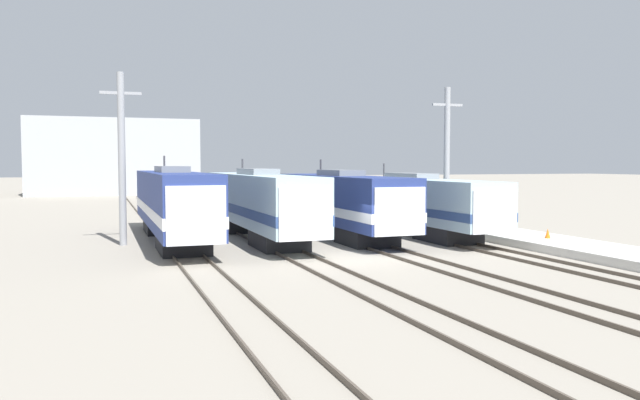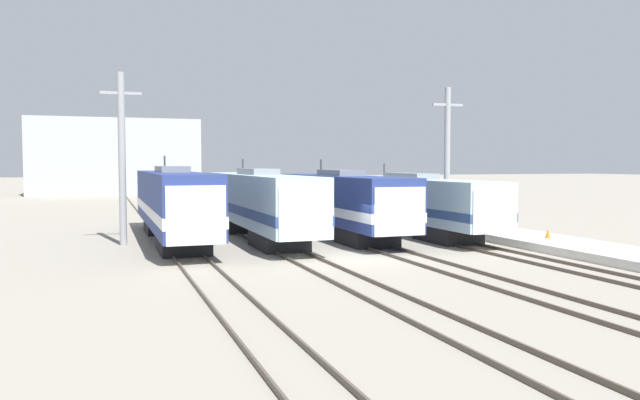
{
  "view_description": "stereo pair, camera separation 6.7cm",
  "coord_description": "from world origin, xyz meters",
  "px_view_note": "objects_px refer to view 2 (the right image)",
  "views": [
    {
      "loc": [
        -11.47,
        -27.54,
        4.52
      ],
      "look_at": [
        -0.72,
        2.81,
        2.65
      ],
      "focal_mm": 35.0,
      "sensor_mm": 36.0,
      "label": 1
    },
    {
      "loc": [
        -11.4,
        -27.57,
        4.52
      ],
      "look_at": [
        -0.72,
        2.81,
        2.65
      ],
      "focal_mm": 35.0,
      "sensor_mm": 36.0,
      "label": 2
    }
  ],
  "objects_px": {
    "locomotive_center_left": "(259,203)",
    "locomotive_far_left": "(173,203)",
    "locomotive_far_right": "(415,203)",
    "traffic_cone": "(548,233)",
    "locomotive_center_right": "(344,203)",
    "catenary_tower_left": "(122,157)",
    "catenary_tower_right": "(447,158)"
  },
  "relations": [
    {
      "from": "catenary_tower_right",
      "to": "locomotive_center_left",
      "type": "bearing_deg",
      "value": 179.57
    },
    {
      "from": "locomotive_center_right",
      "to": "traffic_cone",
      "type": "height_order",
      "value": "locomotive_center_right"
    },
    {
      "from": "locomotive_far_left",
      "to": "catenary_tower_right",
      "type": "distance_m",
      "value": 17.91
    },
    {
      "from": "locomotive_far_right",
      "to": "locomotive_center_right",
      "type": "bearing_deg",
      "value": -177.07
    },
    {
      "from": "locomotive_far_right",
      "to": "catenary_tower_left",
      "type": "distance_m",
      "value": 18.03
    },
    {
      "from": "locomotive_center_left",
      "to": "locomotive_center_right",
      "type": "distance_m",
      "value": 5.1
    },
    {
      "from": "locomotive_center_left",
      "to": "traffic_cone",
      "type": "xyz_separation_m",
      "value": [
        14.18,
        -8.29,
        -1.48
      ]
    },
    {
      "from": "locomotive_far_right",
      "to": "traffic_cone",
      "type": "xyz_separation_m",
      "value": [
        4.17,
        -7.55,
        -1.33
      ]
    },
    {
      "from": "locomotive_far_left",
      "to": "locomotive_far_right",
      "type": "xyz_separation_m",
      "value": [
        15.01,
        -1.01,
        -0.22
      ]
    },
    {
      "from": "locomotive_center_right",
      "to": "locomotive_center_left",
      "type": "bearing_deg",
      "value": 168.83
    },
    {
      "from": "locomotive_center_left",
      "to": "catenary_tower_left",
      "type": "relative_size",
      "value": 1.96
    },
    {
      "from": "locomotive_center_left",
      "to": "traffic_cone",
      "type": "relative_size",
      "value": 35.33
    },
    {
      "from": "locomotive_far_right",
      "to": "traffic_cone",
      "type": "distance_m",
      "value": 8.73
    },
    {
      "from": "locomotive_far_right",
      "to": "traffic_cone",
      "type": "height_order",
      "value": "locomotive_far_right"
    },
    {
      "from": "locomotive_center_left",
      "to": "locomotive_far_left",
      "type": "bearing_deg",
      "value": 176.82
    },
    {
      "from": "locomotive_center_left",
      "to": "traffic_cone",
      "type": "bearing_deg",
      "value": -30.3
    },
    {
      "from": "locomotive_far_left",
      "to": "locomotive_center_right",
      "type": "height_order",
      "value": "locomotive_far_left"
    },
    {
      "from": "locomotive_center_right",
      "to": "locomotive_far_left",
      "type": "bearing_deg",
      "value": 172.79
    },
    {
      "from": "locomotive_center_left",
      "to": "locomotive_center_right",
      "type": "height_order",
      "value": "locomotive_center_left"
    },
    {
      "from": "locomotive_center_left",
      "to": "catenary_tower_left",
      "type": "height_order",
      "value": "catenary_tower_left"
    },
    {
      "from": "locomotive_center_right",
      "to": "traffic_cone",
      "type": "relative_size",
      "value": 30.77
    },
    {
      "from": "locomotive_center_left",
      "to": "catenary_tower_right",
      "type": "distance_m",
      "value": 12.99
    },
    {
      "from": "traffic_cone",
      "to": "locomotive_far_left",
      "type": "bearing_deg",
      "value": 155.94
    },
    {
      "from": "locomotive_far_left",
      "to": "catenary_tower_left",
      "type": "xyz_separation_m",
      "value": [
        -2.78,
        -0.37,
        2.65
      ]
    },
    {
      "from": "locomotive_far_left",
      "to": "locomotive_center_right",
      "type": "xyz_separation_m",
      "value": [
        10.01,
        -1.27,
        -0.11
      ]
    },
    {
      "from": "locomotive_center_left",
      "to": "locomotive_far_right",
      "type": "relative_size",
      "value": 1.02
    },
    {
      "from": "locomotive_center_right",
      "to": "catenary_tower_right",
      "type": "distance_m",
      "value": 8.23
    },
    {
      "from": "locomotive_center_left",
      "to": "traffic_cone",
      "type": "distance_m",
      "value": 16.49
    },
    {
      "from": "catenary_tower_left",
      "to": "locomotive_far_left",
      "type": "bearing_deg",
      "value": 7.63
    },
    {
      "from": "traffic_cone",
      "to": "locomotive_far_right",
      "type": "bearing_deg",
      "value": 118.9
    },
    {
      "from": "locomotive_far_left",
      "to": "locomotive_center_left",
      "type": "height_order",
      "value": "locomotive_far_left"
    },
    {
      "from": "locomotive_center_right",
      "to": "catenary_tower_right",
      "type": "height_order",
      "value": "catenary_tower_right"
    }
  ]
}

